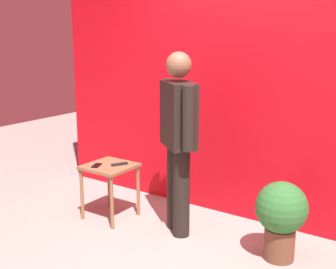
{
  "coord_description": "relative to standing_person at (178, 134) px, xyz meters",
  "views": [
    {
      "loc": [
        1.89,
        -2.71,
        1.9
      ],
      "look_at": [
        -0.38,
        0.55,
        0.98
      ],
      "focal_mm": 47.5,
      "sensor_mm": 36.0,
      "label": 1
    }
  ],
  "objects": [
    {
      "name": "back_wall_red",
      "position": [
        0.33,
        0.71,
        0.72
      ],
      "size": [
        4.74,
        0.12,
        3.37
      ],
      "primitive_type": "cube",
      "color": "red",
      "rests_on": "ground_plane"
    },
    {
      "name": "potted_plant",
      "position": [
        1.01,
        0.04,
        -0.56
      ],
      "size": [
        0.44,
        0.44,
        0.69
      ],
      "color": "brown",
      "rests_on": "ground_plane"
    },
    {
      "name": "ground_plane",
      "position": [
        0.33,
        -0.64,
        -0.97
      ],
      "size": [
        12.0,
        12.0,
        0.0
      ],
      "primitive_type": "plane",
      "color": "#9E9991"
    },
    {
      "name": "cell_phone",
      "position": [
        -0.84,
        -0.23,
        -0.39
      ],
      "size": [
        0.12,
        0.16,
        0.01
      ],
      "primitive_type": "cube",
      "rotation": [
        0.0,
        0.0,
        0.4
      ],
      "color": "black",
      "rests_on": "side_table"
    },
    {
      "name": "side_table",
      "position": [
        -0.76,
        -0.13,
        -0.5
      ],
      "size": [
        0.47,
        0.47,
        0.57
      ],
      "color": "olive",
      "rests_on": "ground_plane"
    },
    {
      "name": "standing_person",
      "position": [
        0.0,
        0.0,
        0.0
      ],
      "size": [
        0.6,
        0.51,
        1.73
      ],
      "color": "black",
      "rests_on": "ground_plane"
    },
    {
      "name": "tv_remote",
      "position": [
        -0.67,
        -0.07,
        -0.39
      ],
      "size": [
        0.12,
        0.17,
        0.02
      ],
      "primitive_type": "cube",
      "rotation": [
        0.0,
        0.0,
        -0.47
      ],
      "color": "black",
      "rests_on": "side_table"
    }
  ]
}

